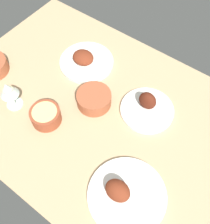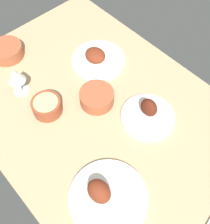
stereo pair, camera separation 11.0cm
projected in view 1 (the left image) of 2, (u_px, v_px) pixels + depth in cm
name	position (u px, v px, depth cm)	size (l,w,h in cm)	color
dining_table	(105.00, 117.00, 113.26)	(140.00, 90.00, 4.00)	tan
plate_near_viewer	(147.00, 107.00, 110.80)	(22.47, 22.47, 9.91)	white
plate_far_side	(125.00, 194.00, 92.35)	(27.87, 27.87, 8.33)	white
plate_center_main	(86.00, 61.00, 125.07)	(25.34, 25.34, 6.56)	white
bowl_pasta	(94.00, 99.00, 111.83)	(14.63, 14.63, 6.05)	#A35133
bowl_potatoes	(46.00, 116.00, 107.31)	(12.24, 12.24, 6.32)	brown
wine_glass	(8.00, 91.00, 105.80)	(7.60, 7.60, 14.00)	silver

